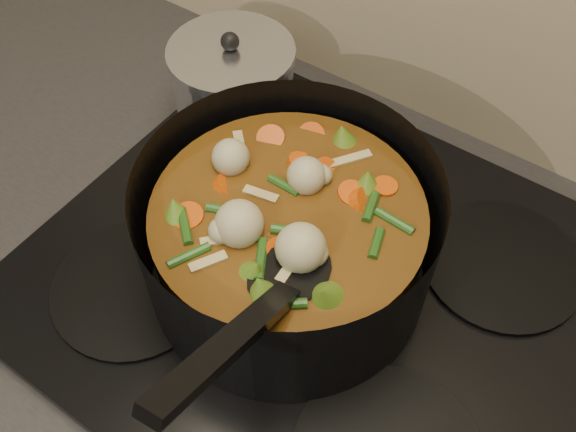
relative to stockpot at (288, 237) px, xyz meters
The scene contains 4 objects.
counter 0.54m from the stockpot, 29.16° to the left, with size 2.64×0.64×0.91m.
stovetop 0.09m from the stockpot, 29.16° to the left, with size 0.62×0.54×0.03m.
stockpot is the anchor object (origin of this frame).
saucepan 0.27m from the stockpot, 140.20° to the left, with size 0.16×0.16×0.13m.
Camera 1 is at (0.19, 1.60, 1.54)m, focal length 40.00 mm.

